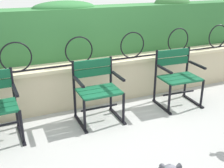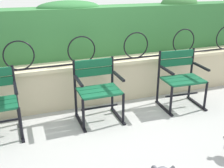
% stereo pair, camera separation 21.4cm
% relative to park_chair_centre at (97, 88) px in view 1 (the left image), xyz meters
% --- Properties ---
extents(ground_plane, '(60.00, 60.00, 0.00)m').
position_rel_park_chair_centre_xyz_m(ground_plane, '(0.15, -0.22, -0.46)').
color(ground_plane, '#ADADA8').
extents(stone_wall, '(7.18, 0.41, 0.66)m').
position_rel_park_chair_centre_xyz_m(stone_wall, '(0.15, 0.57, -0.12)').
color(stone_wall, beige).
rests_on(stone_wall, ground).
extents(iron_arch_fence, '(6.64, 0.02, 0.42)m').
position_rel_park_chair_centre_xyz_m(iron_arch_fence, '(-0.05, 0.50, 0.39)').
color(iron_arch_fence, black).
rests_on(iron_arch_fence, stone_wall).
extents(hedge_row, '(7.03, 0.49, 0.91)m').
position_rel_park_chair_centre_xyz_m(hedge_row, '(0.14, 0.99, 0.63)').
color(hedge_row, '#387A3D').
rests_on(hedge_row, stone_wall).
extents(park_chair_centre, '(0.59, 0.52, 0.83)m').
position_rel_park_chair_centre_xyz_m(park_chair_centre, '(0.00, 0.00, 0.00)').
color(park_chair_centre, '#145B38').
rests_on(park_chair_centre, ground).
extents(park_chair_right, '(0.64, 0.55, 0.85)m').
position_rel_park_chair_centre_xyz_m(park_chair_right, '(1.31, -0.02, 0.01)').
color(park_chair_right, '#145B38').
rests_on(park_chair_right, ground).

